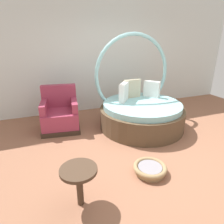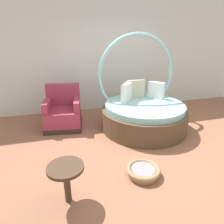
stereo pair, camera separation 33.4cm
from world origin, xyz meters
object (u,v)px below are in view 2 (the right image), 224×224
object	(u,v)px
round_daybed	(143,110)
pet_basket	(143,171)
side_table	(66,173)
red_armchair	(63,113)

from	to	relation	value
round_daybed	pet_basket	bearing A→B (deg)	-112.93
side_table	round_daybed	bearing A→B (deg)	45.27
side_table	pet_basket	bearing A→B (deg)	10.73
round_daybed	red_armchair	world-z (taller)	round_daybed
red_armchair	round_daybed	bearing A→B (deg)	-16.03
round_daybed	red_armchair	size ratio (longest dim) A/B	2.18
red_armchair	side_table	xyz separation A→B (m)	(-0.04, -2.29, 0.10)
pet_basket	red_armchair	bearing A→B (deg)	117.10
pet_basket	side_table	size ratio (longest dim) A/B	0.98
round_daybed	pet_basket	distance (m)	1.74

